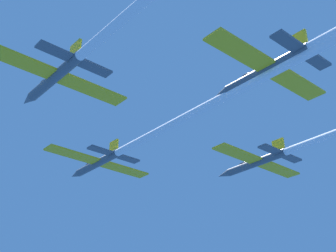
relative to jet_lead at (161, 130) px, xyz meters
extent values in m
cylinder|color=#4C5660|center=(0.00, 18.20, -0.03)|extent=(1.42, 12.90, 1.42)
cone|color=#4C5660|center=(0.00, 26.07, -0.03)|extent=(1.39, 2.84, 1.39)
ellipsoid|color=black|center=(0.00, 21.04, 0.57)|extent=(0.99, 2.58, 0.71)
cube|color=yellow|center=(-5.61, 17.55, -0.03)|extent=(9.80, 2.84, 0.31)
cube|color=yellow|center=(5.61, 17.55, -0.03)|extent=(9.80, 2.84, 0.31)
cube|color=yellow|center=(0.00, 13.04, 1.71)|extent=(0.37, 2.32, 2.06)
cube|color=#4C5660|center=(-2.92, 12.78, -0.03)|extent=(4.41, 1.70, 0.31)
cube|color=#4C5660|center=(2.92, 12.78, -0.03)|extent=(4.41, 1.70, 0.31)
cylinder|color=white|center=(0.00, -12.92, -0.03)|extent=(1.28, 49.33, 1.28)
cylinder|color=#4C5660|center=(-19.20, -0.74, 1.29)|extent=(1.42, 12.90, 1.42)
cone|color=#4C5660|center=(-19.20, 7.13, 1.29)|extent=(1.39, 2.84, 1.39)
ellipsoid|color=black|center=(-19.20, 2.10, 1.89)|extent=(0.99, 2.58, 0.71)
cube|color=yellow|center=(-24.81, -1.39, 1.29)|extent=(9.80, 2.84, 0.31)
cube|color=yellow|center=(-13.59, -1.39, 1.29)|extent=(9.80, 2.84, 0.31)
cube|color=yellow|center=(-19.20, -5.90, 3.03)|extent=(0.37, 2.32, 2.06)
cube|color=#4C5660|center=(-22.11, -6.16, 1.29)|extent=(4.41, 1.70, 0.31)
cube|color=#4C5660|center=(-16.28, -6.16, 1.29)|extent=(4.41, 1.70, 0.31)
cylinder|color=#4C5660|center=(20.48, -2.25, -0.76)|extent=(1.42, 12.90, 1.42)
cone|color=#4C5660|center=(20.48, 5.61, -0.76)|extent=(1.39, 2.84, 1.39)
ellipsoid|color=black|center=(20.48, 0.58, -0.16)|extent=(0.99, 2.58, 0.71)
cube|color=yellow|center=(14.86, -2.90, -0.76)|extent=(9.80, 2.84, 0.31)
cube|color=yellow|center=(26.09, -2.90, -0.76)|extent=(9.80, 2.84, 0.31)
cube|color=yellow|center=(20.48, -7.41, 0.98)|extent=(0.37, 2.32, 2.06)
cube|color=#4C5660|center=(17.56, -7.67, -0.76)|extent=(4.41, 1.70, 0.31)
cube|color=#4C5660|center=(23.39, -7.67, -0.76)|extent=(4.41, 1.70, 0.31)
cylinder|color=#4C5660|center=(-0.14, -20.94, 0.56)|extent=(1.42, 12.90, 1.42)
cone|color=#4C5660|center=(-0.14, -13.07, 0.56)|extent=(1.39, 2.84, 1.39)
ellipsoid|color=black|center=(-0.14, -18.10, 1.17)|extent=(0.99, 2.58, 0.71)
cube|color=yellow|center=(-5.75, -21.58, 0.56)|extent=(9.80, 2.84, 0.31)
cube|color=yellow|center=(5.47, -21.58, 0.56)|extent=(9.80, 2.84, 0.31)
cube|color=yellow|center=(-0.14, -26.10, 2.31)|extent=(0.37, 2.32, 2.06)
cube|color=#4C5660|center=(-3.06, -26.36, 0.56)|extent=(4.41, 1.70, 0.31)
cube|color=#4C5660|center=(2.77, -26.36, 0.56)|extent=(4.41, 1.70, 0.31)
camera|label=1|loc=(-41.32, -49.53, -32.07)|focal=48.87mm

